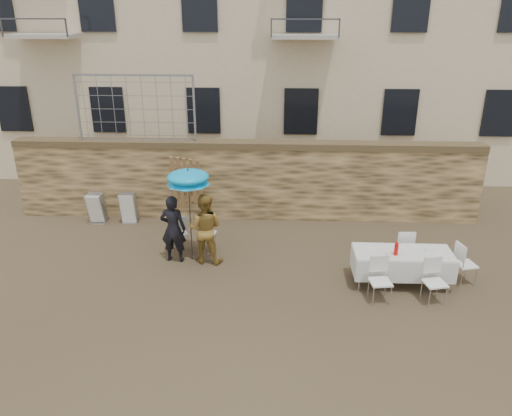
{
  "coord_description": "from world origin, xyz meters",
  "views": [
    {
      "loc": [
        0.89,
        -8.37,
        5.68
      ],
      "look_at": [
        0.4,
        2.2,
        1.4
      ],
      "focal_mm": 35.0,
      "sensor_mm": 36.0,
      "label": 1
    }
  ],
  "objects_px": {
    "woman_dress": "(205,228)",
    "banquet_table": "(403,254)",
    "chair_stack_left": "(99,205)",
    "table_chair_back": "(403,248)",
    "table_chair_side": "(466,263)",
    "soda_bottle": "(396,249)",
    "couple_chair_left": "(179,232)",
    "chair_stack_right": "(130,206)",
    "man_suit": "(173,229)",
    "umbrella": "(188,180)",
    "couple_chair_right": "(207,233)",
    "table_chair_front_left": "(381,281)",
    "table_chair_front_right": "(435,282)"
  },
  "relations": [
    {
      "from": "man_suit",
      "to": "table_chair_side",
      "type": "height_order",
      "value": "man_suit"
    },
    {
      "from": "banquet_table",
      "to": "couple_chair_right",
      "type": "bearing_deg",
      "value": 162.76
    },
    {
      "from": "table_chair_side",
      "to": "chair_stack_right",
      "type": "relative_size",
      "value": 1.04
    },
    {
      "from": "man_suit",
      "to": "table_chair_side",
      "type": "bearing_deg",
      "value": 177.96
    },
    {
      "from": "banquet_table",
      "to": "table_chair_back",
      "type": "relative_size",
      "value": 2.19
    },
    {
      "from": "banquet_table",
      "to": "chair_stack_right",
      "type": "bearing_deg",
      "value": 155.56
    },
    {
      "from": "woman_dress",
      "to": "banquet_table",
      "type": "distance_m",
      "value": 4.51
    },
    {
      "from": "man_suit",
      "to": "banquet_table",
      "type": "bearing_deg",
      "value": 175.17
    },
    {
      "from": "man_suit",
      "to": "couple_chair_left",
      "type": "distance_m",
      "value": 0.65
    },
    {
      "from": "woman_dress",
      "to": "soda_bottle",
      "type": "distance_m",
      "value": 4.34
    },
    {
      "from": "woman_dress",
      "to": "chair_stack_left",
      "type": "height_order",
      "value": "woman_dress"
    },
    {
      "from": "banquet_table",
      "to": "chair_stack_right",
      "type": "height_order",
      "value": "chair_stack_right"
    },
    {
      "from": "couple_chair_left",
      "to": "table_chair_back",
      "type": "bearing_deg",
      "value": 144.27
    },
    {
      "from": "banquet_table",
      "to": "man_suit",
      "type": "bearing_deg",
      "value": 170.79
    },
    {
      "from": "soda_bottle",
      "to": "table_chair_front_right",
      "type": "height_order",
      "value": "soda_bottle"
    },
    {
      "from": "woman_dress",
      "to": "table_chair_back",
      "type": "xyz_separation_m",
      "value": [
        4.63,
        -0.04,
        -0.38
      ]
    },
    {
      "from": "woman_dress",
      "to": "table_chair_front_right",
      "type": "distance_m",
      "value": 5.19
    },
    {
      "from": "table_chair_front_right",
      "to": "table_chair_back",
      "type": "relative_size",
      "value": 1.0
    },
    {
      "from": "soda_bottle",
      "to": "table_chair_back",
      "type": "height_order",
      "value": "soda_bottle"
    },
    {
      "from": "table_chair_side",
      "to": "chair_stack_left",
      "type": "xyz_separation_m",
      "value": [
        -9.2,
        3.03,
        -0.02
      ]
    },
    {
      "from": "chair_stack_right",
      "to": "woman_dress",
      "type": "bearing_deg",
      "value": -42.92
    },
    {
      "from": "woman_dress",
      "to": "banquet_table",
      "type": "bearing_deg",
      "value": 176.25
    },
    {
      "from": "table_chair_front_left",
      "to": "table_chair_side",
      "type": "xyz_separation_m",
      "value": [
        2.0,
        0.85,
        0.0
      ]
    },
    {
      "from": "man_suit",
      "to": "chair_stack_right",
      "type": "xyz_separation_m",
      "value": [
        -1.72,
        2.3,
        -0.37
      ]
    },
    {
      "from": "man_suit",
      "to": "chair_stack_right",
      "type": "distance_m",
      "value": 2.89
    },
    {
      "from": "couple_chair_left",
      "to": "chair_stack_left",
      "type": "distance_m",
      "value": 3.15
    },
    {
      "from": "banquet_table",
      "to": "table_chair_back",
      "type": "height_order",
      "value": "table_chair_back"
    },
    {
      "from": "man_suit",
      "to": "table_chair_back",
      "type": "bearing_deg",
      "value": -176.05
    },
    {
      "from": "table_chair_back",
      "to": "table_chair_side",
      "type": "bearing_deg",
      "value": 146.82
    },
    {
      "from": "chair_stack_right",
      "to": "table_chair_front_left",
      "type": "bearing_deg",
      "value": -31.67
    },
    {
      "from": "table_chair_back",
      "to": "table_chair_side",
      "type": "xyz_separation_m",
      "value": [
        1.2,
        -0.7,
        0.0
      ]
    },
    {
      "from": "umbrella",
      "to": "chair_stack_left",
      "type": "height_order",
      "value": "umbrella"
    },
    {
      "from": "couple_chair_left",
      "to": "table_chair_back",
      "type": "relative_size",
      "value": 1.0
    },
    {
      "from": "table_chair_front_left",
      "to": "table_chair_front_right",
      "type": "bearing_deg",
      "value": -7.67
    },
    {
      "from": "table_chair_side",
      "to": "chair_stack_left",
      "type": "bearing_deg",
      "value": 58.18
    },
    {
      "from": "table_chair_side",
      "to": "table_chair_front_right",
      "type": "bearing_deg",
      "value": 119.81
    },
    {
      "from": "couple_chair_right",
      "to": "chair_stack_right",
      "type": "relative_size",
      "value": 1.04
    },
    {
      "from": "man_suit",
      "to": "umbrella",
      "type": "bearing_deg",
      "value": -161.59
    },
    {
      "from": "man_suit",
      "to": "soda_bottle",
      "type": "height_order",
      "value": "man_suit"
    },
    {
      "from": "woman_dress",
      "to": "banquet_table",
      "type": "height_order",
      "value": "woman_dress"
    },
    {
      "from": "couple_chair_right",
      "to": "table_chair_front_left",
      "type": "bearing_deg",
      "value": 158.27
    },
    {
      "from": "umbrella",
      "to": "soda_bottle",
      "type": "xyz_separation_m",
      "value": [
        4.58,
        -1.09,
        -1.12
      ]
    },
    {
      "from": "woman_dress",
      "to": "chair_stack_left",
      "type": "distance_m",
      "value": 4.1
    },
    {
      "from": "couple_chair_left",
      "to": "table_chair_side",
      "type": "relative_size",
      "value": 1.0
    },
    {
      "from": "umbrella",
      "to": "couple_chair_left",
      "type": "height_order",
      "value": "umbrella"
    },
    {
      "from": "couple_chair_right",
      "to": "soda_bottle",
      "type": "relative_size",
      "value": 3.69
    },
    {
      "from": "woman_dress",
      "to": "couple_chair_right",
      "type": "distance_m",
      "value": 0.67
    },
    {
      "from": "soda_bottle",
      "to": "chair_stack_left",
      "type": "bearing_deg",
      "value": 156.62
    },
    {
      "from": "man_suit",
      "to": "table_chair_front_left",
      "type": "bearing_deg",
      "value": 165.23
    },
    {
      "from": "couple_chair_left",
      "to": "chair_stack_right",
      "type": "bearing_deg",
      "value": -74.92
    }
  ]
}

